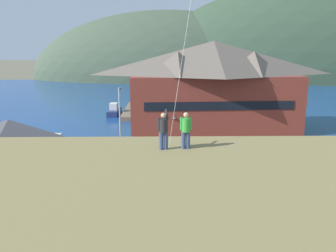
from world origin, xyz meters
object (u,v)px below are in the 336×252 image
Objects in this scene: harbor_lodge at (213,84)px; parked_car_lone_by_shed at (195,183)px; parked_car_mid_row_center at (123,162)px; parked_car_front_row_red at (262,158)px; person_companion at (186,129)px; parking_light_pole at (120,118)px; parked_car_corner_spot at (192,157)px; storage_shed_waterside at (169,117)px; person_kite_flyer at (163,130)px; parked_car_mid_row_near at (45,188)px; moored_boat_wharfside at (114,111)px; parked_car_front_row_silver at (121,187)px; storage_shed_near_lot at (11,150)px; wharf_dock at (134,111)px; parked_car_front_row_end at (290,183)px.

harbor_lodge is 23.09m from parked_car_lone_by_shed.
parked_car_mid_row_center is 13.41m from parked_car_front_row_red.
parked_car_lone_by_shed is 12.08m from person_companion.
person_companion is (5.53, -19.81, 3.47)m from parking_light_pole.
storage_shed_waterside is at bearing 98.53° from parked_car_corner_spot.
parked_car_mid_row_center is at bearing 103.93° from person_kite_flyer.
person_kite_flyer is (8.98, -9.10, 6.74)m from parked_car_mid_row_near.
parked_car_front_row_red is at bearing -56.72° from moored_boat_wharfside.
parked_car_mid_row_center is 17.02m from person_kite_flyer.
storage_shed_waterside reaches higher than parked_car_front_row_silver.
storage_shed_near_lot reaches higher than moored_boat_wharfside.
harbor_lodge is at bearing 55.15° from parked_car_mid_row_near.
parked_car_front_row_end is at bearing -66.86° from wharf_dock.
parked_car_mid_row_near reaches higher than wharf_dock.
parked_car_mid_row_center is 2.34× the size of person_kite_flyer.
storage_shed_waterside is 15.74m from parked_car_mid_row_center.
parked_car_front_row_silver is 0.99× the size of parked_car_front_row_red.
storage_shed_waterside is 1.10× the size of moored_boat_wharfside.
person_kite_flyer is at bearing -102.29° from harbor_lodge.
parked_car_front_row_end and parked_car_corner_spot have the same top height.
harbor_lodge reaches higher than wharf_dock.
parked_car_lone_by_shed is at bearing -77.81° from wharf_dock.
parking_light_pole is at bearing -80.59° from moored_boat_wharfside.
parked_car_mid_row_center is 6.80m from parked_car_corner_spot.
moored_boat_wharfside is 29.26m from parked_car_corner_spot.
parked_car_front_row_red and parked_car_corner_spot have the same top height.
harbor_lodge reaches higher than storage_shed_waterside.
parking_light_pole reaches higher than parked_car_mid_row_near.
person_kite_flyer reaches higher than storage_shed_near_lot.
parked_car_lone_by_shed is 11.51m from parked_car_mid_row_near.
parked_car_front_row_red is at bearing -4.07° from parked_car_corner_spot.
storage_shed_waterside is 20.24m from parked_car_lone_by_shed.
person_kite_flyer is at bearing -120.84° from parked_car_front_row_red.
parking_light_pole is at bearing -88.41° from wharf_dock.
person_kite_flyer reaches higher than person_companion.
parked_car_lone_by_shed is (5.75, 0.70, 0.00)m from parked_car_front_row_silver.
person_kite_flyer is (12.97, -12.93, 4.88)m from storage_shed_near_lot.
person_kite_flyer reaches higher than storage_shed_waterside.
person_kite_flyer reaches higher than parked_car_front_row_end.
harbor_lodge is 7.67m from storage_shed_waterside.
parked_car_lone_by_shed is 1.00× the size of parked_car_mid_row_near.
storage_shed_waterside reaches higher than moored_boat_wharfside.
moored_boat_wharfside is 34.48m from parked_car_mid_row_near.
person_companion is at bearing -89.63° from storage_shed_waterside.
person_kite_flyer is at bearing -79.08° from moored_boat_wharfside.
storage_shed_waterside is at bearing 94.68° from parked_car_lone_by_shed.
moored_boat_wharfside is 24.26m from parking_light_pole.
parked_car_front_row_red is 0.99× the size of parked_car_lone_by_shed.
parked_car_front_row_red is 0.99× the size of parked_car_mid_row_near.
parked_car_front_row_red is at bearing 94.33° from parked_car_front_row_end.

